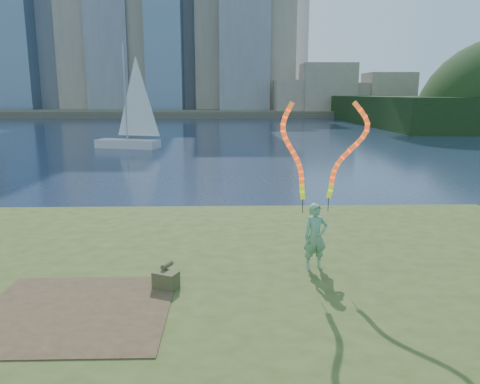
{
  "coord_description": "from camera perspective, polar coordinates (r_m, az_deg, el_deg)",
  "views": [
    {
      "loc": [
        0.43,
        -10.7,
        4.48
      ],
      "look_at": [
        0.75,
        1.0,
        2.0
      ],
      "focal_mm": 35.0,
      "sensor_mm": 36.0,
      "label": 1
    }
  ],
  "objects": [
    {
      "name": "dirt_patch",
      "position": [
        8.76,
        -19.42,
        -13.56
      ],
      "size": [
        3.2,
        3.0,
        0.02
      ],
      "primitive_type": "cube",
      "color": "#47331E",
      "rests_on": "grassy_knoll"
    },
    {
      "name": "grassy_knoll",
      "position": [
        9.38,
        -4.14,
        -14.28
      ],
      "size": [
        20.0,
        18.0,
        0.8
      ],
      "color": "#39491A",
      "rests_on": "ground"
    },
    {
      "name": "ground",
      "position": [
        11.61,
        -3.62,
        -10.77
      ],
      "size": [
        320.0,
        320.0,
        0.0
      ],
      "primitive_type": "plane",
      "color": "#17233A",
      "rests_on": "ground"
    },
    {
      "name": "woman_with_ribbons",
      "position": [
        9.88,
        9.27,
        -1.2
      ],
      "size": [
        1.94,
        0.52,
        3.84
      ],
      "rotation": [
        0.0,
        0.0,
        0.2
      ],
      "color": "#1E7E39",
      "rests_on": "grassy_knoll"
    },
    {
      "name": "canvas_bag",
      "position": [
        9.26,
        -9.01,
        -10.43
      ],
      "size": [
        0.54,
        0.61,
        0.44
      ],
      "rotation": [
        0.0,
        0.0,
        -0.43
      ],
      "color": "#484828",
      "rests_on": "grassy_knoll"
    },
    {
      "name": "far_shore",
      "position": [
        105.78,
        -1.83,
        9.85
      ],
      "size": [
        320.0,
        40.0,
        1.2
      ],
      "primitive_type": "cube",
      "color": "#494435",
      "rests_on": "ground"
    },
    {
      "name": "sailboat",
      "position": [
        40.01,
        -13.24,
        7.32
      ],
      "size": [
        5.62,
        3.25,
        8.53
      ],
      "rotation": [
        0.0,
        0.0,
        -0.31
      ],
      "color": "beige",
      "rests_on": "ground"
    }
  ]
}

